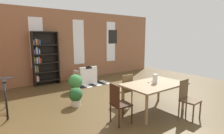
# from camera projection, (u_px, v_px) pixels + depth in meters

# --- Properties ---
(ground_plane) EXTENTS (10.52, 10.52, 0.00)m
(ground_plane) POSITION_uv_depth(u_px,v_px,m) (131.00, 99.00, 5.74)
(ground_plane) COLOR brown
(back_wall_brick) EXTENTS (9.09, 0.12, 3.20)m
(back_wall_brick) POSITION_uv_depth(u_px,v_px,m) (78.00, 46.00, 8.47)
(back_wall_brick) COLOR #945F42
(back_wall_brick) RESTS_ON ground
(window_pane_0) EXTENTS (0.55, 0.02, 2.08)m
(window_pane_0) POSITION_uv_depth(u_px,v_px,m) (37.00, 43.00, 7.28)
(window_pane_0) COLOR white
(window_pane_1) EXTENTS (0.55, 0.02, 2.08)m
(window_pane_1) POSITION_uv_depth(u_px,v_px,m) (79.00, 42.00, 8.38)
(window_pane_1) COLOR white
(window_pane_2) EXTENTS (0.55, 0.02, 2.08)m
(window_pane_2) POSITION_uv_depth(u_px,v_px,m) (111.00, 42.00, 9.49)
(window_pane_2) COLOR white
(dining_table) EXTENTS (1.68, 1.05, 0.77)m
(dining_table) POSITION_uv_depth(u_px,v_px,m) (154.00, 87.00, 4.73)
(dining_table) COLOR #866E50
(dining_table) RESTS_ON ground
(vase_on_table) EXTENTS (0.13, 0.13, 0.25)m
(vase_on_table) POSITION_uv_depth(u_px,v_px,m) (155.00, 79.00, 4.71)
(vase_on_table) COLOR silver
(vase_on_table) RESTS_ON dining_table
(tealight_candle_0) EXTENTS (0.04, 0.04, 0.03)m
(tealight_candle_0) POSITION_uv_depth(u_px,v_px,m) (149.00, 82.00, 4.79)
(tealight_candle_0) COLOR silver
(tealight_candle_0) RESTS_ON dining_table
(tealight_candle_1) EXTENTS (0.04, 0.04, 0.04)m
(tealight_candle_1) POSITION_uv_depth(u_px,v_px,m) (152.00, 81.00, 4.90)
(tealight_candle_1) COLOR silver
(tealight_candle_1) RESTS_ON dining_table
(dining_chair_far_left) EXTENTS (0.40, 0.40, 0.95)m
(dining_chair_far_left) POSITION_uv_depth(u_px,v_px,m) (125.00, 89.00, 5.14)
(dining_chair_far_left) COLOR brown
(dining_chair_far_left) RESTS_ON ground
(dining_chair_head_left) EXTENTS (0.43, 0.43, 0.95)m
(dining_chair_head_left) POSITION_uv_depth(u_px,v_px,m) (119.00, 102.00, 4.06)
(dining_chair_head_left) COLOR #341F14
(dining_chair_head_left) RESTS_ON ground
(dining_chair_near_right) EXTENTS (0.42, 0.42, 0.95)m
(dining_chair_near_right) POSITION_uv_depth(u_px,v_px,m) (187.00, 98.00, 4.38)
(dining_chair_near_right) COLOR brown
(dining_chair_near_right) RESTS_ON ground
(bookshelf_tall) EXTENTS (1.04, 0.30, 2.23)m
(bookshelf_tall) POSITION_uv_depth(u_px,v_px,m) (44.00, 58.00, 7.36)
(bookshelf_tall) COLOR black
(bookshelf_tall) RESTS_ON ground
(armchair_white) EXTENTS (0.81, 0.81, 0.75)m
(armchair_white) POSITION_uv_depth(u_px,v_px,m) (85.00, 76.00, 7.83)
(armchair_white) COLOR white
(armchair_white) RESTS_ON ground
(bicycle_second) EXTENTS (0.44, 1.69, 0.90)m
(bicycle_second) POSITION_uv_depth(u_px,v_px,m) (6.00, 98.00, 4.79)
(bicycle_second) COLOR black
(bicycle_second) RESTS_ON ground
(potted_plant_by_shelf) EXTENTS (0.40, 0.40, 0.54)m
(potted_plant_by_shelf) POSITION_uv_depth(u_px,v_px,m) (76.00, 96.00, 5.15)
(potted_plant_by_shelf) COLOR silver
(potted_plant_by_shelf) RESTS_ON ground
(potted_plant_corner) EXTENTS (0.53, 0.53, 0.65)m
(potted_plant_corner) POSITION_uv_depth(u_px,v_px,m) (75.00, 82.00, 6.50)
(potted_plant_corner) COLOR silver
(potted_plant_corner) RESTS_ON ground
(striped_rug) EXTENTS (1.44, 0.72, 0.01)m
(striped_rug) POSITION_uv_depth(u_px,v_px,m) (93.00, 84.00, 7.60)
(striped_rug) COLOR black
(striped_rug) RESTS_ON ground
(framed_picture) EXTENTS (0.56, 0.03, 0.72)m
(framed_picture) POSITION_uv_depth(u_px,v_px,m) (113.00, 37.00, 9.51)
(framed_picture) COLOR black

